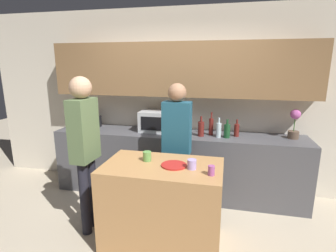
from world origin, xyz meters
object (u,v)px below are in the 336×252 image
object	(u,v)px
bottle_1	(211,126)
person_left	(177,139)
plate_on_island	(174,165)
bottle_2	(219,130)
cup_2	(192,164)
toaster	(92,121)
bottle_4	(237,130)
potted_plant	(294,124)
person_center	(85,142)
cup_1	(147,156)
bottle_0	(201,129)
microwave	(158,121)
bottle_3	(227,131)
cup_0	(211,170)

from	to	relation	value
bottle_1	person_left	bearing A→B (deg)	-125.45
plate_on_island	bottle_2	bearing A→B (deg)	69.50
plate_on_island	cup_2	world-z (taller)	cup_2
toaster	bottle_4	size ratio (longest dim) A/B	1.09
potted_plant	person_left	world-z (taller)	person_left
bottle_4	person_center	world-z (taller)	person_center
bottle_2	plate_on_island	bearing A→B (deg)	-110.50
cup_1	person_left	xyz separation A→B (m)	(0.21, 0.54, 0.05)
potted_plant	bottle_2	xyz separation A→B (m)	(-0.98, -0.16, -0.09)
cup_2	toaster	bearing A→B (deg)	144.29
bottle_0	cup_1	size ratio (longest dim) A/B	2.73
toaster	person_center	size ratio (longest dim) A/B	0.15
bottle_0	person_left	bearing A→B (deg)	-119.20
bottle_1	plate_on_island	bearing A→B (deg)	-104.08
bottle_4	plate_on_island	distance (m)	1.34
cup_1	person_center	size ratio (longest dim) A/B	0.06
bottle_4	person_left	distance (m)	0.91
microwave	bottle_3	bearing A→B (deg)	-8.91
bottle_2	person_left	distance (m)	0.66
microwave	person_center	xyz separation A→B (m)	(-0.52, -1.19, -0.01)
microwave	cup_1	bearing A→B (deg)	-81.12
plate_on_island	cup_0	bearing A→B (deg)	-20.53
bottle_1	bottle_4	distance (m)	0.35
toaster	bottle_0	distance (m)	1.74
microwave	cup_1	xyz separation A→B (m)	(0.18, -1.15, -0.13)
microwave	cup_0	world-z (taller)	microwave
potted_plant	toaster	bearing A→B (deg)	-180.00
bottle_4	microwave	bearing A→B (deg)	177.06
bottle_3	bottle_1	bearing A→B (deg)	157.78
toaster	bottle_1	world-z (taller)	bottle_1
bottle_0	cup_0	distance (m)	1.24
bottle_3	cup_1	distance (m)	1.29
microwave	bottle_1	distance (m)	0.78
bottle_1	microwave	bearing A→B (deg)	175.08
plate_on_island	cup_2	bearing A→B (deg)	-11.44
potted_plant	bottle_4	xyz separation A→B (m)	(-0.74, -0.06, -0.11)
bottle_4	cup_2	bearing A→B (deg)	-110.49
potted_plant	person_center	bearing A→B (deg)	-153.53
plate_on_island	person_center	world-z (taller)	person_center
bottle_2	potted_plant	bearing A→B (deg)	9.38
plate_on_island	toaster	bearing A→B (deg)	142.05
bottle_3	cup_2	distance (m)	1.16
bottle_2	cup_1	bearing A→B (deg)	-125.49
cup_0	person_center	distance (m)	1.41
cup_0	plate_on_island	bearing A→B (deg)	159.47
bottle_3	plate_on_island	world-z (taller)	bottle_3
person_left	bottle_0	bearing A→B (deg)	-116.76
bottle_0	potted_plant	bearing A→B (deg)	7.32
potted_plant	cup_0	xyz separation A→B (m)	(-1.00, -1.37, -0.18)
bottle_0	bottle_3	bearing A→B (deg)	-0.25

